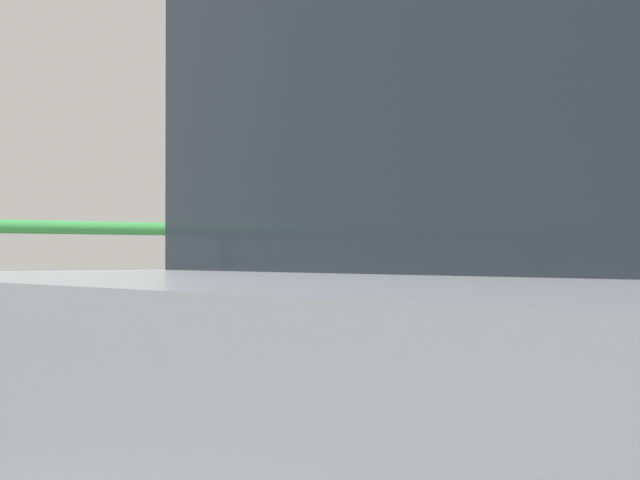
{
  "coord_description": "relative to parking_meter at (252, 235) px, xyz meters",
  "views": [
    {
      "loc": [
        -1.4,
        -2.18,
        1.18
      ],
      "look_at": [
        0.63,
        0.43,
        1.22
      ],
      "focal_mm": 61.36,
      "sensor_mm": 36.0,
      "label": 1
    }
  ],
  "objects": [
    {
      "name": "parking_meter",
      "position": [
        0.0,
        0.0,
        0.0
      ],
      "size": [
        0.17,
        0.18,
        1.5
      ],
      "rotation": [
        0.0,
        0.0,
        3.12
      ],
      "color": "slate",
      "rests_on": "sidewalk_curb"
    },
    {
      "name": "pedestrian_at_meter",
      "position": [
        0.56,
        0.22,
        -0.06
      ],
      "size": [
        0.61,
        0.76,
        1.76
      ],
      "rotation": [
        0.0,
        0.0,
        -2.75
      ],
      "color": "slate",
      "rests_on": "sidewalk_curb"
    }
  ]
}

